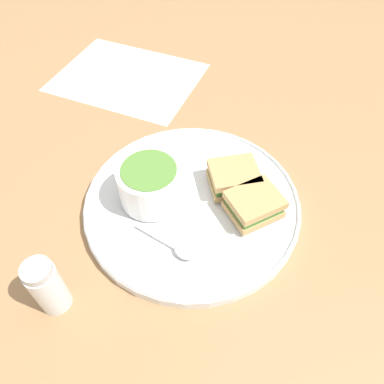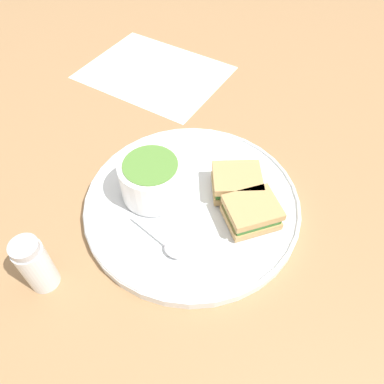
# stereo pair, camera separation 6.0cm
# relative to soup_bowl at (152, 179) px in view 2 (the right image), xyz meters

# --- Properties ---
(ground_plane) EXTENTS (2.40, 2.40, 0.00)m
(ground_plane) POSITION_rel_soup_bowl_xyz_m (0.01, -0.06, -0.05)
(ground_plane) COLOR #9E754C
(plate) EXTENTS (0.36, 0.36, 0.02)m
(plate) POSITION_rel_soup_bowl_xyz_m (0.01, -0.06, -0.04)
(plate) COLOR white
(plate) RESTS_ON ground_plane
(soup_bowl) EXTENTS (0.10, 0.10, 0.07)m
(soup_bowl) POSITION_rel_soup_bowl_xyz_m (0.00, 0.00, 0.00)
(soup_bowl) COLOR white
(soup_bowl) RESTS_ON plate
(spoon) EXTENTS (0.05, 0.11, 0.01)m
(spoon) POSITION_rel_soup_bowl_xyz_m (-0.09, -0.07, -0.03)
(spoon) COLOR silver
(spoon) RESTS_ON plate
(sandwich_half_near) EXTENTS (0.10, 0.10, 0.04)m
(sandwich_half_near) POSITION_rel_soup_bowl_xyz_m (0.01, -0.17, -0.02)
(sandwich_half_near) COLOR tan
(sandwich_half_near) RESTS_ON plate
(sandwich_half_far) EXTENTS (0.09, 0.10, 0.04)m
(sandwich_half_far) POSITION_rel_soup_bowl_xyz_m (0.06, -0.12, -0.02)
(sandwich_half_far) COLOR tan
(sandwich_half_far) RESTS_ON plate
(salt_shaker) EXTENTS (0.04, 0.04, 0.10)m
(salt_shaker) POSITION_rel_soup_bowl_xyz_m (-0.20, 0.08, -0.01)
(salt_shaker) COLOR silver
(salt_shaker) RESTS_ON ground_plane
(menu_sheet) EXTENTS (0.29, 0.35, 0.00)m
(menu_sheet) POSITION_rel_soup_bowl_xyz_m (0.34, 0.18, -0.05)
(menu_sheet) COLOR white
(menu_sheet) RESTS_ON ground_plane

